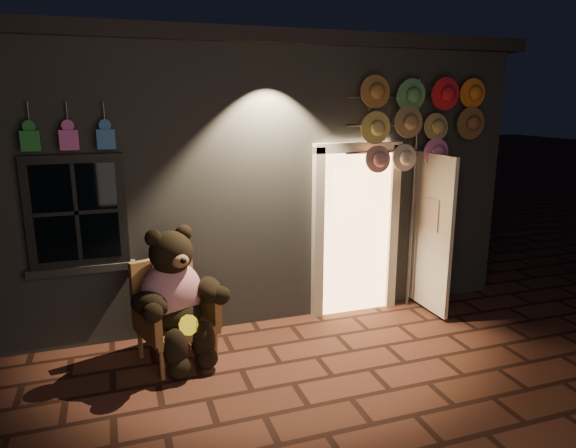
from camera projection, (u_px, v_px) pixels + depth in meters
name	position (u px, v px, depth m)	size (l,w,h in m)	color
ground	(293.00, 383.00, 5.00)	(60.00, 60.00, 0.00)	#5A2E22
shop_building	(211.00, 161.00, 8.26)	(7.30, 5.95, 3.51)	slate
wicker_armchair	(172.00, 310.00, 5.41)	(0.89, 0.85, 1.06)	#AC6D42
teddy_bear	(176.00, 297.00, 5.25)	(0.99, 0.92, 1.44)	#A81232
hat_rack	(420.00, 124.00, 6.27)	(1.85, 0.22, 2.97)	#59595E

